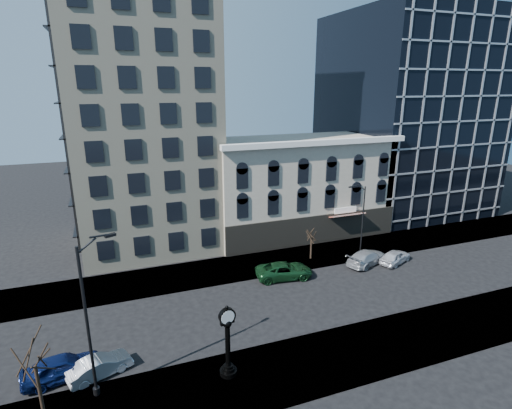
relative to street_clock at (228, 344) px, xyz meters
name	(u,v)px	position (x,y,z in m)	size (l,w,h in m)	color
ground	(250,309)	(4.04, 7.09, -2.41)	(160.00, 160.00, 0.00)	black
sidewalk_far	(224,269)	(4.04, 15.09, -2.35)	(160.00, 6.00, 0.12)	gray
sidewalk_near	(290,369)	(4.04, -0.91, -2.35)	(160.00, 6.00, 0.12)	gray
cream_tower	(139,75)	(-2.07, 25.98, 16.91)	(15.90, 15.40, 42.50)	beige
victorian_row	(297,186)	(16.04, 22.98, 3.59)	(22.60, 11.19, 12.50)	#B8AC97
glass_office	(405,115)	(36.04, 28.00, 11.59)	(20.00, 20.15, 28.00)	black
street_clock	(228,344)	(0.00, 0.00, 0.00)	(1.15, 1.15, 5.06)	black
street_lamp_near	(95,275)	(-7.40, 1.37, 5.53)	(2.56, 1.22, 10.36)	black
street_lamp_far	(360,201)	(18.63, 13.24, 4.01)	(2.16, 0.43, 8.35)	black
bare_tree_near	(32,352)	(-10.70, -0.68, 2.69)	(3.83, 3.83, 6.58)	#302318
bare_tree_far	(312,232)	(13.65, 14.38, 0.82)	(2.40, 2.40, 4.12)	#302318
car_near_a	(62,367)	(-10.18, 3.49, -1.58)	(1.96, 4.87, 1.66)	#0C194C
car_near_b	(100,366)	(-7.91, 2.95, -1.73)	(1.43, 4.11, 1.35)	silver
car_far_a	(284,271)	(9.11, 11.37, -1.63)	(2.59, 5.61, 1.56)	#143F1E
car_far_b	(367,257)	(18.68, 11.22, -1.64)	(2.15, 5.28, 1.53)	#A5A8AD
car_far_c	(395,257)	(21.66, 10.41, -1.69)	(1.70, 4.23, 1.44)	silver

